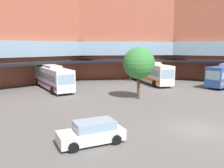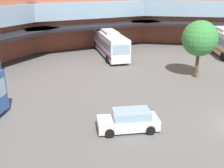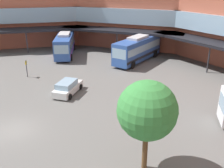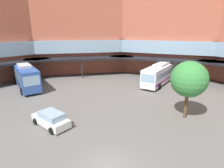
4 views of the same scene
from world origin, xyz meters
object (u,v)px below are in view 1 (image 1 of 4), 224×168
Objects in this scene: parked_car at (92,133)px; bus_1 at (52,77)px; plaza_tree at (139,63)px; bus_4 at (151,72)px.

bus_1 is at bearing -94.09° from parked_car.
parked_car is 0.73× the size of plaza_tree.
parked_car is 14.90m from plaza_tree.
bus_1 is 1.14× the size of bus_4.
bus_1 is 16.88m from bus_4.
bus_1 is 2.56× the size of parked_car.
plaza_tree is at bearing -31.38° from bus_4.
bus_4 is at bearing 15.18° from plaza_tree.
bus_4 is at bearing -131.75° from parked_car.
bus_1 is 1.87× the size of plaza_tree.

